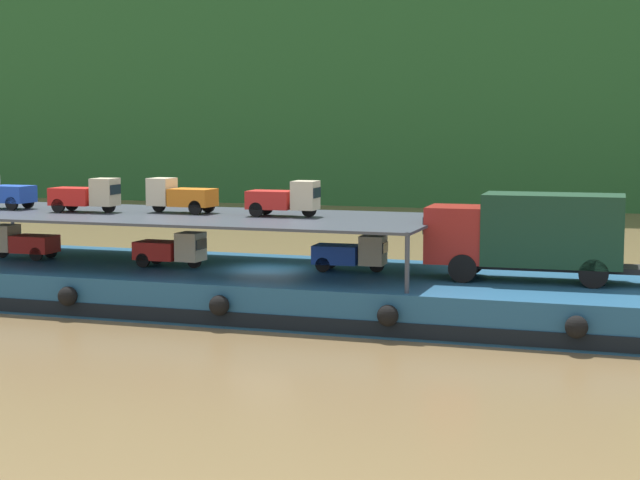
{
  "coord_description": "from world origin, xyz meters",
  "views": [
    {
      "loc": [
        14.12,
        -36.11,
        7.03
      ],
      "look_at": [
        2.16,
        0.0,
        2.7
      ],
      "focal_mm": 57.3,
      "sensor_mm": 36.0,
      "label": 1
    }
  ],
  "objects_px": {
    "cargo_barge": "(266,289)",
    "mini_truck_lower_mid": "(351,253)",
    "mini_truck_lower_aft": "(171,249)",
    "mini_truck_upper_stern": "(1,192)",
    "covered_lorry": "(530,233)",
    "mini_truck_upper_mid": "(86,195)",
    "mini_truck_lower_stern": "(23,242)",
    "mini_truck_upper_fore": "(180,196)",
    "mini_truck_upper_bow": "(285,199)"
  },
  "relations": [
    {
      "from": "mini_truck_lower_aft",
      "to": "mini_truck_upper_fore",
      "type": "height_order",
      "value": "mini_truck_upper_fore"
    },
    {
      "from": "mini_truck_lower_aft",
      "to": "mini_truck_upper_stern",
      "type": "relative_size",
      "value": 1.0
    },
    {
      "from": "mini_truck_lower_mid",
      "to": "covered_lorry",
      "type": "bearing_deg",
      "value": -2.71
    },
    {
      "from": "covered_lorry",
      "to": "mini_truck_upper_mid",
      "type": "distance_m",
      "value": 17.63
    },
    {
      "from": "mini_truck_upper_stern",
      "to": "mini_truck_upper_mid",
      "type": "xyz_separation_m",
      "value": [
        4.34,
        -0.41,
        0.0
      ]
    },
    {
      "from": "mini_truck_lower_mid",
      "to": "mini_truck_upper_stern",
      "type": "bearing_deg",
      "value": -178.94
    },
    {
      "from": "mini_truck_upper_fore",
      "to": "mini_truck_upper_bow",
      "type": "height_order",
      "value": "same"
    },
    {
      "from": "mini_truck_lower_aft",
      "to": "mini_truck_upper_stern",
      "type": "distance_m",
      "value": 8.56
    },
    {
      "from": "mini_truck_upper_fore",
      "to": "mini_truck_upper_bow",
      "type": "xyz_separation_m",
      "value": [
        4.51,
        -0.19,
        0.0
      ]
    },
    {
      "from": "mini_truck_lower_mid",
      "to": "cargo_barge",
      "type": "bearing_deg",
      "value": -171.29
    },
    {
      "from": "mini_truck_lower_stern",
      "to": "mini_truck_upper_bow",
      "type": "distance_m",
      "value": 11.44
    },
    {
      "from": "mini_truck_upper_stern",
      "to": "mini_truck_upper_fore",
      "type": "distance_m",
      "value": 8.08
    },
    {
      "from": "covered_lorry",
      "to": "mini_truck_lower_stern",
      "type": "relative_size",
      "value": 2.87
    },
    {
      "from": "cargo_barge",
      "to": "covered_lorry",
      "type": "xyz_separation_m",
      "value": [
        9.92,
        0.18,
        2.44
      ]
    },
    {
      "from": "mini_truck_upper_mid",
      "to": "mini_truck_upper_bow",
      "type": "xyz_separation_m",
      "value": [
        8.23,
        0.73,
        0.0
      ]
    },
    {
      "from": "cargo_barge",
      "to": "mini_truck_lower_stern",
      "type": "relative_size",
      "value": 10.8
    },
    {
      "from": "mini_truck_upper_mid",
      "to": "mini_truck_upper_fore",
      "type": "relative_size",
      "value": 1.0
    },
    {
      "from": "mini_truck_upper_mid",
      "to": "mini_truck_lower_stern",
      "type": "bearing_deg",
      "value": -178.86
    },
    {
      "from": "mini_truck_lower_mid",
      "to": "mini_truck_upper_mid",
      "type": "relative_size",
      "value": 1.0
    },
    {
      "from": "mini_truck_lower_mid",
      "to": "mini_truck_upper_bow",
      "type": "xyz_separation_m",
      "value": [
        -2.69,
        0.04,
        2.0
      ]
    },
    {
      "from": "mini_truck_lower_stern",
      "to": "mini_truck_upper_stern",
      "type": "xyz_separation_m",
      "value": [
        -1.34,
        0.47,
        2.0
      ]
    },
    {
      "from": "mini_truck_upper_stern",
      "to": "mini_truck_upper_mid",
      "type": "bearing_deg",
      "value": -5.42
    },
    {
      "from": "cargo_barge",
      "to": "mini_truck_lower_mid",
      "type": "xyz_separation_m",
      "value": [
        3.25,
        0.5,
        1.44
      ]
    },
    {
      "from": "covered_lorry",
      "to": "mini_truck_upper_bow",
      "type": "height_order",
      "value": "mini_truck_upper_bow"
    },
    {
      "from": "cargo_barge",
      "to": "mini_truck_lower_aft",
      "type": "relative_size",
      "value": 10.73
    },
    {
      "from": "mini_truck_lower_stern",
      "to": "mini_truck_lower_mid",
      "type": "distance_m",
      "value": 13.95
    },
    {
      "from": "mini_truck_upper_stern",
      "to": "mini_truck_upper_bow",
      "type": "bearing_deg",
      "value": 1.46
    },
    {
      "from": "covered_lorry",
      "to": "mini_truck_upper_stern",
      "type": "relative_size",
      "value": 2.84
    },
    {
      "from": "mini_truck_lower_stern",
      "to": "mini_truck_upper_stern",
      "type": "height_order",
      "value": "mini_truck_upper_stern"
    },
    {
      "from": "covered_lorry",
      "to": "mini_truck_upper_stern",
      "type": "distance_m",
      "value": 21.96
    },
    {
      "from": "mini_truck_lower_mid",
      "to": "mini_truck_upper_bow",
      "type": "distance_m",
      "value": 3.35
    },
    {
      "from": "cargo_barge",
      "to": "mini_truck_upper_fore",
      "type": "distance_m",
      "value": 5.29
    },
    {
      "from": "covered_lorry",
      "to": "mini_truck_upper_mid",
      "type": "xyz_separation_m",
      "value": [
        -17.6,
        -0.38,
        1.0
      ]
    },
    {
      "from": "mini_truck_upper_bow",
      "to": "mini_truck_upper_mid",
      "type": "bearing_deg",
      "value": -174.92
    },
    {
      "from": "cargo_barge",
      "to": "covered_lorry",
      "type": "bearing_deg",
      "value": 1.04
    },
    {
      "from": "mini_truck_lower_stern",
      "to": "mini_truck_upper_bow",
      "type": "bearing_deg",
      "value": 4.03
    },
    {
      "from": "mini_truck_lower_stern",
      "to": "mini_truck_upper_mid",
      "type": "bearing_deg",
      "value": 1.14
    },
    {
      "from": "mini_truck_upper_stern",
      "to": "mini_truck_upper_fore",
      "type": "height_order",
      "value": "same"
    },
    {
      "from": "covered_lorry",
      "to": "mini_truck_lower_mid",
      "type": "relative_size",
      "value": 2.84
    },
    {
      "from": "mini_truck_upper_mid",
      "to": "mini_truck_upper_fore",
      "type": "xyz_separation_m",
      "value": [
        3.72,
        0.92,
        0.0
      ]
    },
    {
      "from": "cargo_barge",
      "to": "mini_truck_upper_fore",
      "type": "height_order",
      "value": "mini_truck_upper_fore"
    },
    {
      "from": "covered_lorry",
      "to": "mini_truck_upper_mid",
      "type": "relative_size",
      "value": 2.85
    },
    {
      "from": "cargo_barge",
      "to": "mini_truck_upper_stern",
      "type": "relative_size",
      "value": 10.71
    },
    {
      "from": "covered_lorry",
      "to": "mini_truck_lower_mid",
      "type": "xyz_separation_m",
      "value": [
        -6.67,
        0.32,
        -1.0
      ]
    },
    {
      "from": "cargo_barge",
      "to": "mini_truck_upper_bow",
      "type": "distance_m",
      "value": 3.53
    },
    {
      "from": "mini_truck_upper_stern",
      "to": "mini_truck_upper_bow",
      "type": "relative_size",
      "value": 1.01
    },
    {
      "from": "mini_truck_lower_stern",
      "to": "mini_truck_upper_fore",
      "type": "xyz_separation_m",
      "value": [
        6.73,
        0.98,
        2.0
      ]
    },
    {
      "from": "covered_lorry",
      "to": "mini_truck_lower_stern",
      "type": "height_order",
      "value": "covered_lorry"
    },
    {
      "from": "cargo_barge",
      "to": "mini_truck_lower_stern",
      "type": "distance_m",
      "value": 10.78
    },
    {
      "from": "mini_truck_upper_stern",
      "to": "mini_truck_upper_fore",
      "type": "relative_size",
      "value": 1.0
    }
  ]
}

